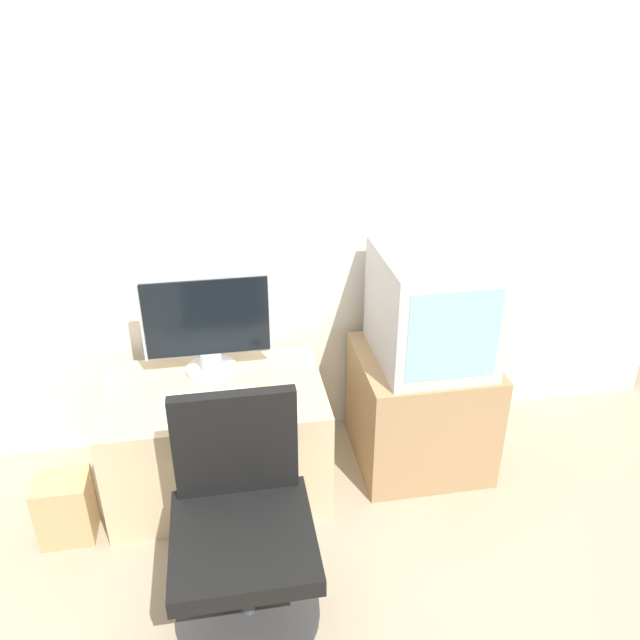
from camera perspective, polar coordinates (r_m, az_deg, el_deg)
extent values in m
cube|color=silver|center=(2.88, -6.26, 11.69)|extent=(4.40, 0.05, 2.60)
cube|color=#CCB289|center=(2.96, -9.27, -10.59)|extent=(0.97, 0.62, 0.54)
cube|color=#A37F56|center=(3.11, 9.11, -7.94)|extent=(0.61, 0.59, 0.58)
cylinder|color=silver|center=(2.93, -9.88, -4.42)|extent=(0.23, 0.23, 0.02)
cylinder|color=silver|center=(2.91, -9.95, -3.62)|extent=(0.10, 0.10, 0.08)
cube|color=silver|center=(2.81, -10.31, 0.29)|extent=(0.58, 0.01, 0.39)
cube|color=black|center=(2.80, -10.31, 0.23)|extent=(0.55, 0.02, 0.36)
cube|color=white|center=(2.74, -10.39, -6.95)|extent=(0.38, 0.10, 0.01)
ellipsoid|color=#4C4C51|center=(2.73, -5.02, -6.63)|extent=(0.06, 0.04, 0.03)
cube|color=#B7B7BC|center=(2.84, 10.18, 1.15)|extent=(0.48, 0.56, 0.51)
cube|color=#8CC6E5|center=(2.61, 12.13, -1.46)|extent=(0.40, 0.01, 0.40)
cylinder|color=#333333|center=(2.60, -6.53, -25.04)|extent=(0.53, 0.53, 0.03)
cylinder|color=#4C4C51|center=(2.46, -6.77, -22.50)|extent=(0.05, 0.05, 0.32)
cube|color=black|center=(2.31, -7.04, -19.33)|extent=(0.50, 0.50, 0.07)
cube|color=black|center=(2.31, -7.75, -11.07)|extent=(0.45, 0.05, 0.43)
cube|color=tan|center=(2.96, -22.23, -15.62)|extent=(0.22, 0.18, 0.30)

